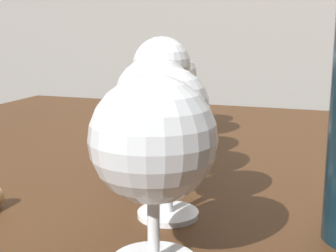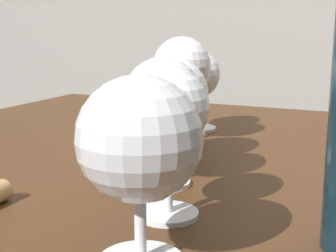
{
  "view_description": "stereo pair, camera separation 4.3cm",
  "coord_description": "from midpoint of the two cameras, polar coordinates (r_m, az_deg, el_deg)",
  "views": [
    {
      "loc": [
        0.12,
        -0.61,
        0.95
      ],
      "look_at": [
        -0.02,
        -0.21,
        0.86
      ],
      "focal_mm": 51.58,
      "sensor_mm": 36.0,
      "label": 1
    },
    {
      "loc": [
        0.16,
        -0.59,
        0.95
      ],
      "look_at": [
        -0.02,
        -0.21,
        0.86
      ],
      "focal_mm": 51.58,
      "sensor_mm": 36.0,
      "label": 2
    }
  ],
  "objects": [
    {
      "name": "dining_table",
      "position": [
        0.68,
        5.74,
        -12.66
      ],
      "size": [
        1.18,
        0.86,
        0.78
      ],
      "color": "#472B16",
      "rests_on": "ground_plane"
    },
    {
      "name": "wine_glass_white",
      "position": [
        0.34,
        -5.17,
        -2.15
      ],
      "size": [
        0.09,
        0.09,
        0.14
      ],
      "color": "white",
      "rests_on": "dining_table"
    },
    {
      "name": "wine_glass_rose",
      "position": [
        0.43,
        -2.88,
        1.66
      ],
      "size": [
        0.07,
        0.07,
        0.14
      ],
      "color": "white",
      "rests_on": "dining_table"
    },
    {
      "name": "wine_glass_amber",
      "position": [
        0.52,
        -4.03,
        3.23
      ],
      "size": [
        0.08,
        0.08,
        0.14
      ],
      "color": "white",
      "rests_on": "dining_table"
    },
    {
      "name": "wine_glass_chardonnay",
      "position": [
        0.62,
        -3.14,
        3.78
      ],
      "size": [
        0.09,
        0.09,
        0.13
      ],
      "color": "white",
      "rests_on": "dining_table"
    },
    {
      "name": "wine_glass_pinot",
      "position": [
        0.71,
        -2.49,
        6.77
      ],
      "size": [
        0.09,
        0.09,
        0.16
      ],
      "color": "white",
      "rests_on": "dining_table"
    },
    {
      "name": "wine_glass_cabernet",
      "position": [
        0.81,
        -0.91,
        5.86
      ],
      "size": [
        0.08,
        0.08,
        0.13
      ],
      "color": "white",
      "rests_on": "dining_table"
    }
  ]
}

